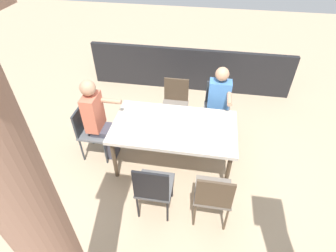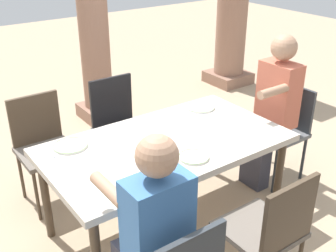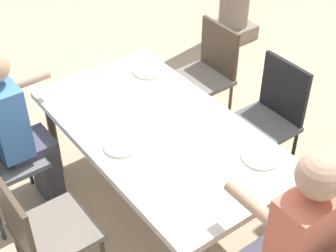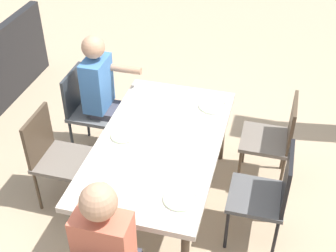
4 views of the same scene
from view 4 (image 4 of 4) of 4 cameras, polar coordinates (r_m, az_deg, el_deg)
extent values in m
plane|color=tan|center=(4.20, -1.01, -9.88)|extent=(16.00, 16.00, 0.00)
cube|color=beige|center=(3.71, -1.12, -2.26)|extent=(1.74, 0.98, 0.05)
cylinder|color=#473828|center=(4.48, 6.76, -0.59)|extent=(0.06, 0.06, 0.70)
cylinder|color=#473828|center=(4.63, -3.26, 1.01)|extent=(0.06, 0.06, 0.70)
cylinder|color=#473828|center=(3.57, -11.20, -13.62)|extent=(0.06, 0.06, 0.70)
cube|color=#6A6158|center=(4.24, 12.04, -1.70)|extent=(0.44, 0.44, 0.04)
cube|color=#473828|center=(4.12, 15.18, 0.25)|extent=(0.42, 0.03, 0.44)
cylinder|color=#473828|center=(4.54, 9.51, -2.27)|extent=(0.03, 0.03, 0.45)
cylinder|color=#473828|center=(4.25, 8.85, -5.41)|extent=(0.03, 0.03, 0.45)
cylinder|color=#473828|center=(4.54, 14.25, -3.02)|extent=(0.03, 0.03, 0.45)
cylinder|color=#473828|center=(4.26, 13.93, -6.21)|extent=(0.03, 0.03, 0.45)
cube|color=#5B5E61|center=(4.54, -9.10, 1.74)|extent=(0.44, 0.44, 0.04)
cube|color=#2D3338|center=(4.50, -11.71, 4.29)|extent=(0.42, 0.03, 0.42)
cylinder|color=#2D3338|center=(4.49, -7.48, -2.54)|extent=(0.03, 0.03, 0.46)
cylinder|color=#2D3338|center=(4.76, -5.85, 0.27)|extent=(0.03, 0.03, 0.46)
cylinder|color=#2D3338|center=(4.63, -11.87, -1.73)|extent=(0.03, 0.03, 0.46)
cylinder|color=#2D3338|center=(4.89, -10.04, 0.95)|extent=(0.03, 0.03, 0.46)
cube|color=#4F4F50|center=(3.72, 10.97, -8.68)|extent=(0.44, 0.44, 0.04)
cube|color=black|center=(3.56, 14.60, -6.53)|extent=(0.42, 0.03, 0.47)
cylinder|color=black|center=(4.02, 8.17, -8.66)|extent=(0.03, 0.03, 0.43)
cylinder|color=black|center=(3.76, 7.30, -12.69)|extent=(0.03, 0.03, 0.43)
cylinder|color=black|center=(4.02, 13.59, -9.51)|extent=(0.03, 0.03, 0.43)
cylinder|color=black|center=(3.76, 13.17, -13.61)|extent=(0.03, 0.03, 0.43)
cube|color=#6A6158|center=(4.06, -12.89, -4.19)|extent=(0.44, 0.44, 0.04)
cube|color=#473828|center=(4.01, -15.87, -1.29)|extent=(0.42, 0.03, 0.44)
cylinder|color=#473828|center=(4.03, -11.15, -8.92)|extent=(0.03, 0.03, 0.43)
cylinder|color=#473828|center=(4.27, -9.08, -5.42)|extent=(0.03, 0.03, 0.43)
cylinder|color=#473828|center=(4.18, -15.93, -7.77)|extent=(0.03, 0.03, 0.43)
cylinder|color=#473828|center=(4.41, -13.65, -4.47)|extent=(0.03, 0.03, 0.43)
cube|color=#3F3F4C|center=(4.60, -5.85, -1.22)|extent=(0.24, 0.14, 0.46)
cube|color=#3F3F4C|center=(4.47, -7.16, 1.79)|extent=(0.28, 0.32, 0.10)
cube|color=#3F72B2|center=(4.34, -8.82, 5.26)|extent=(0.34, 0.20, 0.50)
sphere|color=tan|center=(4.16, -9.31, 9.68)|extent=(0.21, 0.21, 0.21)
cylinder|color=tan|center=(4.31, -5.29, 7.06)|extent=(0.07, 0.30, 0.07)
cube|color=#CC664C|center=(2.84, -7.90, -15.01)|extent=(0.20, 0.34, 0.56)
sphere|color=tan|center=(2.54, -8.67, -9.35)|extent=(0.22, 0.22, 0.22)
cylinder|color=tan|center=(2.94, -8.95, -9.36)|extent=(0.30, 0.07, 0.07)
cylinder|color=white|center=(4.10, 5.56, 2.41)|extent=(0.24, 0.24, 0.01)
torus|color=#A4C786|center=(4.09, 5.56, 2.49)|extent=(0.24, 0.24, 0.01)
cube|color=silver|center=(4.22, 5.93, 3.49)|extent=(0.02, 0.17, 0.01)
cube|color=silver|center=(3.98, 5.16, 1.19)|extent=(0.03, 0.17, 0.01)
cylinder|color=white|center=(3.75, -5.58, -1.24)|extent=(0.21, 0.21, 0.01)
torus|color=#A4C786|center=(3.75, -5.59, -1.16)|extent=(0.21, 0.21, 0.01)
cube|color=silver|center=(3.87, -4.84, 0.05)|extent=(0.02, 0.17, 0.01)
cube|color=silver|center=(3.65, -6.36, -2.69)|extent=(0.03, 0.17, 0.01)
cylinder|color=white|center=(3.21, 1.49, -9.13)|extent=(0.24, 0.24, 0.01)
torus|color=#A9CD91|center=(3.21, 1.49, -9.04)|extent=(0.24, 0.24, 0.01)
cube|color=silver|center=(3.32, 2.11, -7.35)|extent=(0.03, 0.17, 0.01)
cube|color=silver|center=(3.11, 0.82, -11.09)|extent=(0.04, 0.17, 0.01)
camera|label=1|loc=(3.74, 55.20, 25.24)|focal=28.73mm
camera|label=2|loc=(5.30, -21.58, 24.95)|focal=44.87mm
camera|label=3|loc=(2.39, -58.80, 12.43)|focal=53.96mm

